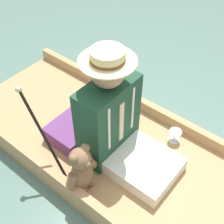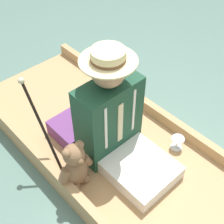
# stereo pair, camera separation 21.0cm
# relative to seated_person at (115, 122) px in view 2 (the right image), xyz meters

# --- Properties ---
(ground_plane) EXTENTS (16.00, 16.00, 0.00)m
(ground_plane) POSITION_rel_seated_person_xyz_m (-0.03, 0.18, -0.45)
(ground_plane) COLOR slate
(punt_boat) EXTENTS (1.04, 3.07, 0.21)m
(punt_boat) POSITION_rel_seated_person_xyz_m (-0.03, 0.18, -0.38)
(punt_boat) COLOR tan
(punt_boat) RESTS_ON ground_plane
(seat_cushion) EXTENTS (0.44, 0.31, 0.13)m
(seat_cushion) POSITION_rel_seated_person_xyz_m (0.04, -0.36, -0.27)
(seat_cushion) COLOR #6B3875
(seat_cushion) RESTS_ON punt_boat
(seated_person) EXTENTS (0.46, 0.74, 0.88)m
(seated_person) POSITION_rel_seated_person_xyz_m (0.00, 0.00, 0.00)
(seated_person) COLOR white
(seated_person) RESTS_ON punt_boat
(teddy_bear) EXTENTS (0.28, 0.16, 0.39)m
(teddy_bear) POSITION_rel_seated_person_xyz_m (0.37, 0.01, -0.15)
(teddy_bear) COLOR #846042
(teddy_bear) RESTS_ON punt_boat
(wine_glass) EXTENTS (0.10, 0.10, 0.10)m
(wine_glass) POSITION_rel_seated_person_xyz_m (-0.38, 0.28, -0.26)
(wine_glass) COLOR silver
(wine_glass) RESTS_ON punt_boat
(walking_cane) EXTENTS (0.04, 0.35, 0.67)m
(walking_cane) POSITION_rel_seated_person_xyz_m (0.39, -0.33, 0.06)
(walking_cane) COLOR black
(walking_cane) RESTS_ON punt_boat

